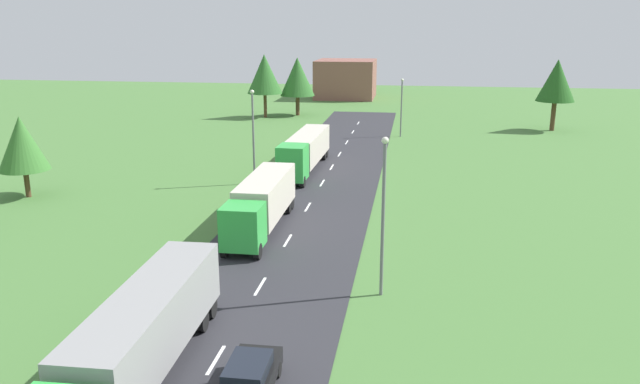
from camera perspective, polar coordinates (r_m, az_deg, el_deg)
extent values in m
cube|color=#2B2B30|center=(33.61, -5.88, -9.25)|extent=(10.00, 140.00, 0.06)
cube|color=white|center=(27.69, -9.59, -15.04)|extent=(0.16, 2.40, 0.01)
cube|color=white|center=(34.28, -5.55, -8.67)|extent=(0.16, 2.40, 0.01)
cube|color=white|center=(41.02, -3.01, -4.49)|extent=(0.16, 2.40, 0.01)
cube|color=white|center=(48.28, -1.14, -1.40)|extent=(0.16, 2.40, 0.01)
cube|color=white|center=(55.50, 0.21, 0.84)|extent=(0.16, 2.40, 0.01)
cube|color=white|center=(61.64, 1.09, 2.31)|extent=(0.16, 2.40, 0.01)
cube|color=white|center=(67.84, 1.82, 3.52)|extent=(0.16, 2.40, 0.01)
cube|color=white|center=(74.69, 2.48, 4.61)|extent=(0.16, 2.40, 0.01)
cube|color=white|center=(82.00, 3.06, 5.57)|extent=(0.16, 2.40, 0.01)
cube|color=white|center=(89.42, 3.55, 6.38)|extent=(0.16, 2.40, 0.01)
cube|color=gray|center=(26.61, -15.48, -11.46)|extent=(2.83, 11.56, 2.73)
cube|color=black|center=(27.34, -15.24, -14.39)|extent=(1.22, 10.94, 0.24)
cylinder|color=black|center=(29.89, -10.81, -11.62)|extent=(0.38, 1.01, 1.00)
cylinder|color=black|center=(30.56, -14.64, -11.23)|extent=(0.38, 1.01, 1.00)
cylinder|color=black|center=(31.06, -10.03, -10.49)|extent=(0.38, 1.01, 1.00)
cylinder|color=black|center=(31.71, -13.72, -10.15)|extent=(0.38, 1.01, 1.00)
cube|color=green|center=(38.27, -7.13, -3.17)|extent=(2.46, 2.50, 2.68)
cube|color=black|center=(37.04, -7.64, -3.03)|extent=(2.10, 0.11, 1.18)
cube|color=beige|center=(43.87, -5.03, -0.27)|extent=(2.56, 9.15, 2.69)
cube|color=black|center=(44.31, -4.98, -2.19)|extent=(0.96, 8.68, 0.24)
cylinder|color=black|center=(37.89, -5.78, -5.47)|extent=(0.36, 1.00, 1.00)
cylinder|color=black|center=(38.44, -8.83, -5.27)|extent=(0.36, 1.00, 1.00)
cylinder|color=black|center=(46.68, -2.96, -1.37)|extent=(0.36, 1.00, 1.00)
cylinder|color=black|center=(47.13, -5.46, -1.26)|extent=(0.36, 1.00, 1.00)
cylinder|color=black|center=(47.71, -2.70, -1.00)|extent=(0.36, 1.00, 1.00)
cylinder|color=black|center=(48.15, -5.15, -0.89)|extent=(0.36, 1.00, 1.00)
cube|color=green|center=(54.46, -2.56, 2.74)|extent=(2.49, 2.84, 3.07)
cube|color=black|center=(53.07, -2.88, 3.01)|extent=(2.10, 0.14, 1.35)
cube|color=beige|center=(61.48, -1.10, 4.27)|extent=(2.71, 11.22, 2.60)
cube|color=black|center=(61.79, -1.10, 2.91)|extent=(1.10, 10.63, 0.24)
cylinder|color=black|center=(53.95, -1.61, 0.95)|extent=(0.37, 1.01, 1.00)
cylinder|color=black|center=(54.39, -3.78, 1.04)|extent=(0.37, 1.01, 1.00)
cylinder|color=black|center=(64.85, 0.38, 3.42)|extent=(0.37, 1.01, 1.00)
cylinder|color=black|center=(65.22, -1.45, 3.48)|extent=(0.37, 1.01, 1.00)
cylinder|color=black|center=(66.15, 0.57, 3.65)|extent=(0.37, 1.01, 1.00)
cylinder|color=black|center=(66.51, -1.22, 3.71)|extent=(0.37, 1.01, 1.00)
cube|color=black|center=(24.99, -6.52, -16.79)|extent=(1.87, 4.04, 0.69)
cube|color=black|center=(24.51, -6.68, -15.86)|extent=(1.56, 2.27, 0.50)
cylinder|color=black|center=(26.48, -7.50, -15.69)|extent=(0.23, 0.64, 0.64)
cylinder|color=black|center=(26.13, -3.94, -16.04)|extent=(0.23, 0.64, 0.64)
cylinder|color=slate|center=(31.96, 5.83, -2.71)|extent=(0.18, 0.18, 8.22)
sphere|color=silver|center=(30.92, 6.04, 4.77)|extent=(0.36, 0.36, 0.36)
cylinder|color=slate|center=(54.99, -6.17, 4.87)|extent=(0.18, 0.18, 8.10)
sphere|color=silver|center=(54.39, -6.30, 9.19)|extent=(0.36, 0.36, 0.36)
cylinder|color=slate|center=(78.97, 7.52, 7.60)|extent=(0.18, 0.18, 7.01)
sphere|color=silver|center=(78.57, 7.62, 10.22)|extent=(0.36, 0.36, 0.36)
cylinder|color=#513823|center=(95.25, -5.08, 7.97)|extent=(0.48, 0.48, 3.67)
cone|color=#2D6628|center=(94.76, -5.15, 10.82)|extent=(5.28, 5.28, 5.81)
cylinder|color=#513823|center=(88.74, 20.73, 6.59)|extent=(0.61, 0.61, 3.93)
cone|color=#23561E|center=(88.23, 21.02, 9.60)|extent=(4.98, 4.98, 5.48)
cylinder|color=#513823|center=(56.51, -25.44, 0.73)|extent=(0.42, 0.42, 2.31)
cone|color=#38702D|center=(55.84, -25.83, 4.07)|extent=(4.03, 4.03, 4.44)
cylinder|color=#513823|center=(97.33, -2.08, 8.00)|extent=(0.60, 0.60, 3.06)
cone|color=#2D6628|center=(96.86, -2.10, 10.62)|extent=(5.32, 5.32, 5.85)
cube|color=brown|center=(120.48, 2.41, 10.39)|extent=(11.00, 11.81, 7.16)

